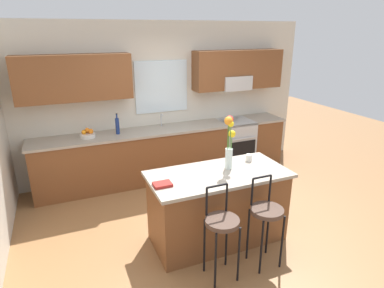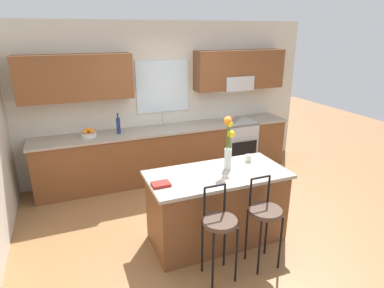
% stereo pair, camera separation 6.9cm
% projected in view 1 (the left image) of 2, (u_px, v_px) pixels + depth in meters
% --- Properties ---
extents(ground_plane, '(14.00, 14.00, 0.00)m').
position_uv_depth(ground_plane, '(209.00, 224.00, 4.53)').
color(ground_plane, olive).
extents(back_wall_assembly, '(5.60, 0.50, 2.70)m').
position_uv_depth(back_wall_assembly, '(163.00, 92.00, 5.76)').
color(back_wall_assembly, beige).
rests_on(back_wall_assembly, ground).
extents(counter_run, '(4.56, 0.64, 0.92)m').
position_uv_depth(counter_run, '(168.00, 152.00, 5.85)').
color(counter_run, brown).
rests_on(counter_run, ground).
extents(sink_faucet, '(0.02, 0.13, 0.23)m').
position_uv_depth(sink_faucet, '(161.00, 119.00, 5.76)').
color(sink_faucet, '#B7BABC').
rests_on(sink_faucet, counter_run).
extents(oven_range, '(0.60, 0.64, 0.92)m').
position_uv_depth(oven_range, '(235.00, 143.00, 6.33)').
color(oven_range, '#B7BABC').
rests_on(oven_range, ground).
extents(kitchen_island, '(1.70, 0.82, 0.92)m').
position_uv_depth(kitchen_island, '(218.00, 206.00, 4.07)').
color(kitchen_island, brown).
rests_on(kitchen_island, ground).
extents(bar_stool_near, '(0.36, 0.36, 1.04)m').
position_uv_depth(bar_stool_near, '(222.00, 225.00, 3.37)').
color(bar_stool_near, black).
rests_on(bar_stool_near, ground).
extents(bar_stool_middle, '(0.36, 0.36, 1.04)m').
position_uv_depth(bar_stool_middle, '(266.00, 214.00, 3.57)').
color(bar_stool_middle, black).
rests_on(bar_stool_middle, ground).
extents(flower_vase, '(0.15, 0.14, 0.67)m').
position_uv_depth(flower_vase, '(229.00, 139.00, 3.92)').
color(flower_vase, silver).
rests_on(flower_vase, kitchen_island).
extents(mug_ceramic, '(0.08, 0.08, 0.09)m').
position_uv_depth(mug_ceramic, '(249.00, 158.00, 4.26)').
color(mug_ceramic, silver).
rests_on(mug_ceramic, kitchen_island).
extents(cookbook, '(0.20, 0.15, 0.03)m').
position_uv_depth(cookbook, '(162.00, 184.00, 3.59)').
color(cookbook, maroon).
rests_on(cookbook, kitchen_island).
extents(fruit_bowl_oranges, '(0.24, 0.24, 0.16)m').
position_uv_depth(fruit_bowl_oranges, '(88.00, 134.00, 5.20)').
color(fruit_bowl_oranges, silver).
rests_on(fruit_bowl_oranges, counter_run).
extents(bottle_olive_oil, '(0.06, 0.06, 0.35)m').
position_uv_depth(bottle_olive_oil, '(117.00, 126.00, 5.34)').
color(bottle_olive_oil, navy).
rests_on(bottle_olive_oil, counter_run).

